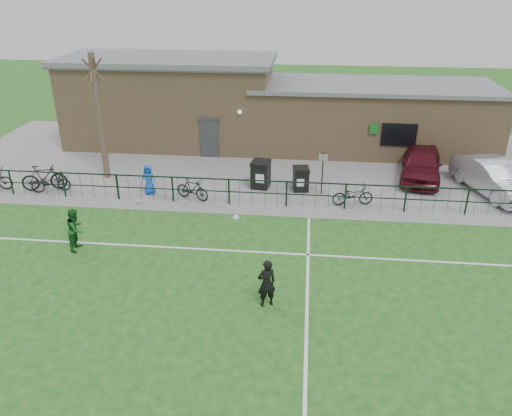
# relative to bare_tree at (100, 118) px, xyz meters

# --- Properties ---
(ground) EXTENTS (90.00, 90.00, 0.00)m
(ground) POSITION_rel_bare_tree_xyz_m (8.00, -10.50, -3.00)
(ground) COLOR #1B4F17
(ground) RESTS_ON ground
(paving_strip) EXTENTS (34.00, 13.00, 0.02)m
(paving_strip) POSITION_rel_bare_tree_xyz_m (8.00, 3.00, -2.99)
(paving_strip) COLOR slate
(paving_strip) RESTS_ON ground
(pitch_line_touch) EXTENTS (28.00, 0.10, 0.01)m
(pitch_line_touch) POSITION_rel_bare_tree_xyz_m (8.00, -2.70, -3.00)
(pitch_line_touch) COLOR white
(pitch_line_touch) RESTS_ON ground
(pitch_line_mid) EXTENTS (28.00, 0.10, 0.01)m
(pitch_line_mid) POSITION_rel_bare_tree_xyz_m (8.00, -6.50, -3.00)
(pitch_line_mid) COLOR white
(pitch_line_mid) RESTS_ON ground
(pitch_line_perp) EXTENTS (0.10, 16.00, 0.01)m
(pitch_line_perp) POSITION_rel_bare_tree_xyz_m (10.00, -10.50, -3.00)
(pitch_line_perp) COLOR white
(pitch_line_perp) RESTS_ON ground
(perimeter_fence) EXTENTS (28.00, 0.10, 1.20)m
(perimeter_fence) POSITION_rel_bare_tree_xyz_m (8.00, -2.50, -2.40)
(perimeter_fence) COLOR black
(perimeter_fence) RESTS_ON ground
(bare_tree) EXTENTS (0.30, 0.30, 6.00)m
(bare_tree) POSITION_rel_bare_tree_xyz_m (0.00, 0.00, 0.00)
(bare_tree) COLOR #4B372D
(bare_tree) RESTS_ON ground
(wheelie_bin_left) EXTENTS (0.90, 1.00, 1.20)m
(wheelie_bin_left) POSITION_rel_bare_tree_xyz_m (7.69, -0.44, -2.38)
(wheelie_bin_left) COLOR black
(wheelie_bin_left) RESTS_ON paving_strip
(wheelie_bin_right) EXTENTS (0.78, 0.86, 1.02)m
(wheelie_bin_right) POSITION_rel_bare_tree_xyz_m (9.57, -0.60, -2.47)
(wheelie_bin_right) COLOR black
(wheelie_bin_right) RESTS_ON paving_strip
(sign_post) EXTENTS (0.07, 0.07, 2.00)m
(sign_post) POSITION_rel_bare_tree_xyz_m (10.53, -0.95, -1.98)
(sign_post) COLOR black
(sign_post) RESTS_ON paving_strip
(car_maroon) EXTENTS (2.71, 4.79, 1.54)m
(car_maroon) POSITION_rel_bare_tree_xyz_m (15.37, 1.44, -2.21)
(car_maroon) COLOR #4A0D19
(car_maroon) RESTS_ON paving_strip
(car_silver) EXTENTS (3.00, 4.94, 1.54)m
(car_silver) POSITION_rel_bare_tree_xyz_m (18.29, -0.07, -2.21)
(car_silver) COLOR #A6A9AE
(car_silver) RESTS_ON paving_strip
(bicycle_b) EXTENTS (2.11, 1.16, 1.22)m
(bicycle_b) POSITION_rel_bare_tree_xyz_m (-2.25, -1.87, -2.37)
(bicycle_b) COLOR black
(bicycle_b) RESTS_ON paving_strip
(bicycle_c) EXTENTS (1.84, 1.13, 0.91)m
(bicycle_c) POSITION_rel_bare_tree_xyz_m (-1.88, -2.01, -2.52)
(bicycle_c) COLOR black
(bicycle_c) RESTS_ON paving_strip
(bicycle_d) EXTENTS (1.70, 1.04, 0.99)m
(bicycle_d) POSITION_rel_bare_tree_xyz_m (4.80, -2.19, -2.48)
(bicycle_d) COLOR black
(bicycle_d) RESTS_ON paving_strip
(bicycle_e) EXTENTS (1.86, 0.93, 0.93)m
(bicycle_e) POSITION_rel_bare_tree_xyz_m (11.85, -2.04, -2.51)
(bicycle_e) COLOR black
(bicycle_e) RESTS_ON paving_strip
(spectator_child) EXTENTS (0.71, 0.49, 1.40)m
(spectator_child) POSITION_rel_bare_tree_xyz_m (2.70, -1.77, -2.28)
(spectator_child) COLOR blue
(spectator_child) RESTS_ON paving_strip
(goalkeeper_kick) EXTENTS (1.70, 2.82, 1.83)m
(goalkeeper_kick) POSITION_rel_bare_tree_xyz_m (8.72, -9.56, -2.18)
(goalkeeper_kick) COLOR black
(goalkeeper_kick) RESTS_ON ground
(outfield_player) EXTENTS (0.61, 0.78, 1.59)m
(outfield_player) POSITION_rel_bare_tree_xyz_m (1.58, -6.92, -2.20)
(outfield_player) COLOR #175321
(outfield_player) RESTS_ON ground
(ball_ground) EXTENTS (0.22, 0.22, 0.22)m
(ball_ground) POSITION_rel_bare_tree_xyz_m (2.50, -2.85, -2.89)
(ball_ground) COLOR silver
(ball_ground) RESTS_ON ground
(clubhouse) EXTENTS (24.25, 5.40, 4.96)m
(clubhouse) POSITION_rel_bare_tree_xyz_m (7.12, 6.00, -0.78)
(clubhouse) COLOR tan
(clubhouse) RESTS_ON ground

